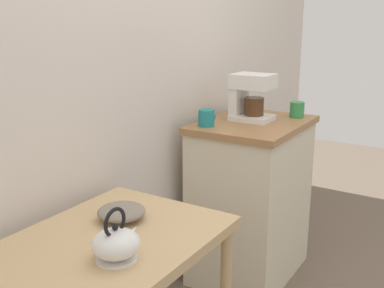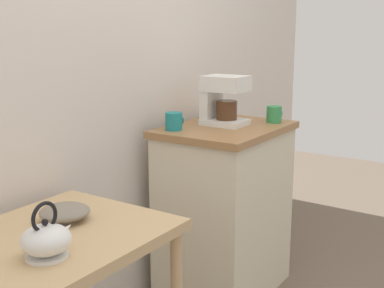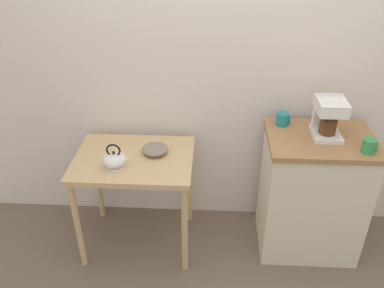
% 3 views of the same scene
% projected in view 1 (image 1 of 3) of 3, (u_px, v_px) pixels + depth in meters
% --- Properties ---
extents(back_wall, '(4.40, 0.10, 2.80)m').
position_uv_depth(back_wall, '(140.00, 37.00, 2.24)').
color(back_wall, silver).
rests_on(back_wall, ground_plane).
extents(wooden_table, '(0.81, 0.61, 0.76)m').
position_uv_depth(wooden_table, '(110.00, 265.00, 1.62)').
color(wooden_table, tan).
rests_on(wooden_table, ground_plane).
extents(kitchen_counter, '(0.71, 0.53, 0.93)m').
position_uv_depth(kitchen_counter, '(251.00, 199.00, 2.72)').
color(kitchen_counter, beige).
rests_on(kitchen_counter, ground_plane).
extents(bowl_stoneware, '(0.18, 0.18, 0.06)m').
position_uv_depth(bowl_stoneware, '(121.00, 212.00, 1.74)').
color(bowl_stoneware, gray).
rests_on(bowl_stoneware, wooden_table).
extents(teakettle, '(0.19, 0.15, 0.17)m').
position_uv_depth(teakettle, '(116.00, 243.00, 1.44)').
color(teakettle, white).
rests_on(teakettle, wooden_table).
extents(coffee_maker, '(0.18, 0.22, 0.26)m').
position_uv_depth(coffee_maker, '(249.00, 95.00, 2.61)').
color(coffee_maker, white).
rests_on(coffee_maker, kitchen_counter).
extents(mug_tall_green, '(0.09, 0.08, 0.09)m').
position_uv_depth(mug_tall_green, '(297.00, 110.00, 2.70)').
color(mug_tall_green, '#338C4C').
rests_on(mug_tall_green, kitchen_counter).
extents(mug_dark_teal, '(0.09, 0.09, 0.09)m').
position_uv_depth(mug_dark_teal, '(207.00, 118.00, 2.48)').
color(mug_dark_teal, teal).
rests_on(mug_dark_teal, kitchen_counter).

